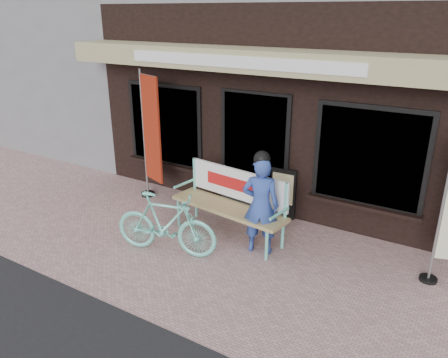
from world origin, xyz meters
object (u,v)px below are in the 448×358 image
Objects in this scene: person at (261,204)px; bicycle at (166,224)px; menu_stand at (283,193)px; nobori_red at (151,136)px; bench at (232,198)px.

person reaches higher than bicycle.
nobori_red is at bearing -168.58° from menu_stand.
bicycle is at bearing -25.07° from nobori_red.
menu_stand is at bearing 73.66° from bench.
bench is 1.14m from menu_stand.
bench is 0.70m from person.
bench is 1.18m from bicycle.
nobori_red is (-1.47, 1.48, 0.80)m from bicycle.
bench is 2.26× the size of menu_stand.
person is 1.34m from menu_stand.
bicycle is 1.77× the size of menu_stand.
bench reaches higher than menu_stand.
nobori_red is at bearing 175.02° from bench.
bench is 1.28× the size of person.
bench is 1.28× the size of bicycle.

